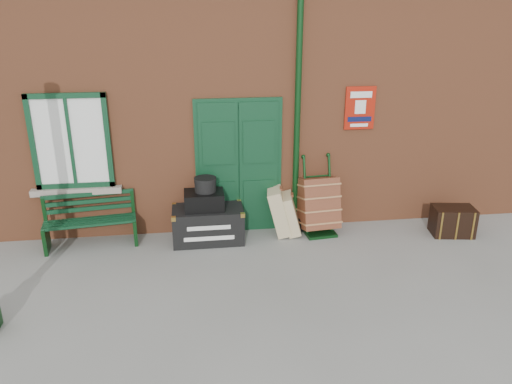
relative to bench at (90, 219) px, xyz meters
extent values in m
plane|color=gray|center=(2.71, -1.22, -0.44)|extent=(80.00, 80.00, 0.00)
cube|color=#975130|center=(2.71, 2.28, 1.56)|extent=(10.00, 4.00, 4.00)
cube|color=#0F371E|center=(2.41, 0.24, 0.66)|extent=(1.42, 0.12, 2.32)
cube|color=white|center=(-0.19, 0.23, 1.21)|extent=(1.20, 0.08, 1.50)
cylinder|color=black|center=(3.36, 0.20, 1.56)|extent=(0.10, 0.10, 4.00)
cube|color=#A2190B|center=(4.41, 0.25, 1.61)|extent=(0.50, 0.03, 0.70)
cube|color=#0F371E|center=(0.01, -0.07, -0.02)|extent=(1.44, 0.54, 0.04)
cube|color=#0F371E|center=(-0.02, 0.14, 0.25)|extent=(1.40, 0.21, 0.38)
cube|color=black|center=(-0.66, -0.15, -0.23)|extent=(0.11, 0.43, 0.42)
cube|color=black|center=(0.68, 0.01, -0.23)|extent=(0.11, 0.43, 0.42)
cube|color=black|center=(1.86, -0.11, -0.16)|extent=(1.13, 0.62, 0.57)
cube|color=black|center=(1.81, -0.11, 0.27)|extent=(0.62, 0.45, 0.28)
cylinder|color=black|center=(1.84, -0.08, 0.52)|extent=(0.34, 0.34, 0.23)
cube|color=tan|center=(3.06, 0.03, -0.04)|extent=(0.50, 0.62, 0.81)
cube|color=tan|center=(3.24, 0.00, -0.09)|extent=(0.45, 0.56, 0.69)
cube|color=black|center=(3.73, -0.15, -0.41)|extent=(0.53, 0.41, 0.05)
cylinder|color=black|center=(3.50, 0.01, 0.21)|extent=(0.07, 0.35, 1.27)
cylinder|color=black|center=(3.93, 0.05, 0.21)|extent=(0.07, 0.35, 1.27)
cylinder|color=black|center=(3.42, 0.02, -0.32)|extent=(0.07, 0.24, 0.24)
cylinder|color=black|center=(4.00, 0.08, -0.32)|extent=(0.07, 0.24, 0.24)
cube|color=brown|center=(3.72, 0.01, 0.08)|extent=(0.68, 0.73, 0.94)
cube|color=black|center=(5.92, -0.42, -0.20)|extent=(0.72, 0.53, 0.48)
camera|label=1|loc=(1.64, -7.55, 3.18)|focal=35.00mm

